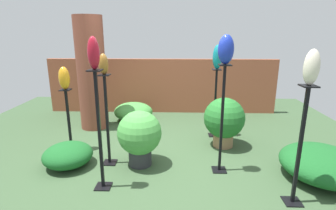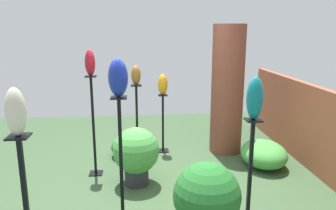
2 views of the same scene
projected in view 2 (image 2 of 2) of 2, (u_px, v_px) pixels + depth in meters
name	position (u px, v px, depth m)	size (l,w,h in m)	color
ground_plane	(155.00, 189.00, 4.60)	(8.00, 8.00, 0.00)	#385133
brick_wall_back	(331.00, 138.00, 4.68)	(5.60, 0.12, 1.33)	#9E5138
brick_pillar	(227.00, 90.00, 5.78)	(0.57, 0.57, 2.27)	brown
pedestal_amber	(163.00, 126.00, 5.89)	(0.20, 0.20, 1.06)	black
pedestal_bronze	(137.00, 132.00, 5.06)	(0.20, 0.20, 1.37)	black
pedestal_ruby	(94.00, 130.00, 4.91)	(0.20, 0.20, 1.53)	black
pedestal_teal	(249.00, 183.00, 3.49)	(0.20, 0.20, 1.30)	black
pedestal_cobalt	(121.00, 174.00, 3.43)	(0.20, 0.20, 1.54)	black
art_vase_amber	(163.00, 84.00, 5.72)	(0.17, 0.17, 0.37)	orange
art_vase_bronze	(136.00, 75.00, 4.86)	(0.13, 0.14, 0.29)	brown
art_vase_ruby	(90.00, 63.00, 4.68)	(0.14, 0.15, 0.37)	maroon
art_vase_ivory	(16.00, 112.00, 2.44)	(0.16, 0.15, 0.37)	beige
art_vase_teal	(255.00, 98.00, 3.27)	(0.17, 0.17, 0.44)	#0F727A
art_vase_cobalt	(118.00, 78.00, 3.20)	(0.21, 0.20, 0.38)	#192D9E
potted_plant_walkway_edge	(207.00, 198.00, 3.37)	(0.71, 0.71, 0.87)	#936B4C
potted_plant_mid_right	(136.00, 153.00, 4.64)	(0.66, 0.66, 0.84)	#2D2D33
foliage_bed_west	(132.00, 147.00, 5.74)	(0.73, 0.74, 0.34)	#195923
foliage_bed_center	(264.00, 154.00, 5.31)	(0.87, 0.72, 0.42)	#479942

